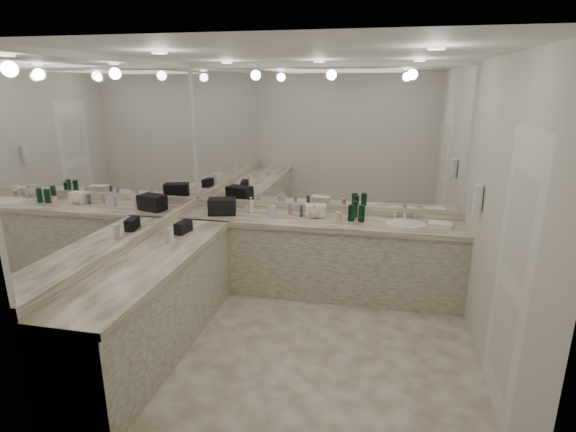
% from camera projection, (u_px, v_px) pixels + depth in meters
% --- Properties ---
extents(floor, '(3.20, 3.20, 0.00)m').
position_uv_depth(floor, '(300.00, 346.00, 4.22)').
color(floor, beige).
rests_on(floor, ground).
extents(ceiling, '(3.20, 3.20, 0.00)m').
position_uv_depth(ceiling, '(302.00, 53.00, 3.49)').
color(ceiling, white).
rests_on(ceiling, floor).
extents(wall_back, '(3.20, 0.02, 2.60)m').
position_uv_depth(wall_back, '(324.00, 179.00, 5.26)').
color(wall_back, beige).
rests_on(wall_back, floor).
extents(wall_left, '(0.02, 3.00, 2.60)m').
position_uv_depth(wall_left, '(132.00, 204.00, 4.17)').
color(wall_left, beige).
rests_on(wall_left, floor).
extents(wall_right, '(0.02, 3.00, 2.60)m').
position_uv_depth(wall_right, '(500.00, 225.00, 3.54)').
color(wall_right, beige).
rests_on(wall_right, floor).
extents(vanity_back_base, '(3.20, 0.60, 0.84)m').
position_uv_depth(vanity_back_base, '(319.00, 258.00, 5.23)').
color(vanity_back_base, beige).
rests_on(vanity_back_base, floor).
extents(vanity_back_top, '(3.20, 0.64, 0.06)m').
position_uv_depth(vanity_back_top, '(319.00, 222.00, 5.09)').
color(vanity_back_top, beige).
rests_on(vanity_back_top, vanity_back_base).
extents(vanity_left_base, '(0.60, 2.40, 0.84)m').
position_uv_depth(vanity_left_base, '(154.00, 307.00, 4.07)').
color(vanity_left_base, beige).
rests_on(vanity_left_base, floor).
extents(vanity_left_top, '(0.64, 2.42, 0.06)m').
position_uv_depth(vanity_left_top, '(150.00, 261.00, 3.95)').
color(vanity_left_top, beige).
rests_on(vanity_left_top, vanity_left_base).
extents(backsplash_back, '(3.20, 0.04, 0.10)m').
position_uv_depth(backsplash_back, '(323.00, 208.00, 5.34)').
color(backsplash_back, beige).
rests_on(backsplash_back, vanity_back_top).
extents(backsplash_left, '(0.04, 3.00, 0.10)m').
position_uv_depth(backsplash_left, '(137.00, 239.00, 4.26)').
color(backsplash_left, beige).
rests_on(backsplash_left, vanity_left_top).
extents(mirror_back, '(3.12, 0.01, 1.55)m').
position_uv_depth(mirror_back, '(324.00, 138.00, 5.12)').
color(mirror_back, white).
rests_on(mirror_back, wall_back).
extents(mirror_left, '(0.01, 2.92, 1.55)m').
position_uv_depth(mirror_left, '(128.00, 153.00, 4.03)').
color(mirror_left, white).
rests_on(mirror_left, wall_left).
extents(sink, '(0.44, 0.44, 0.03)m').
position_uv_depth(sink, '(405.00, 224.00, 4.91)').
color(sink, white).
rests_on(sink, vanity_back_top).
extents(faucet, '(0.24, 0.16, 0.14)m').
position_uv_depth(faucet, '(405.00, 213.00, 5.08)').
color(faucet, silver).
rests_on(faucet, vanity_back_top).
extents(wall_phone, '(0.06, 0.10, 0.24)m').
position_uv_depth(wall_phone, '(478.00, 198.00, 4.19)').
color(wall_phone, white).
rests_on(wall_phone, wall_right).
extents(door, '(0.02, 0.82, 2.10)m').
position_uv_depth(door, '(511.00, 280.00, 3.14)').
color(door, white).
rests_on(door, wall_right).
extents(black_toiletry_bag, '(0.35, 0.27, 0.18)m').
position_uv_depth(black_toiletry_bag, '(222.00, 207.00, 5.25)').
color(black_toiletry_bag, black).
rests_on(black_toiletry_bag, vanity_back_top).
extents(black_bag_spill, '(0.13, 0.22, 0.11)m').
position_uv_depth(black_bag_spill, '(183.00, 227.00, 4.60)').
color(black_bag_spill, black).
rests_on(black_bag_spill, vanity_left_top).
extents(cream_cosmetic_case, '(0.25, 0.18, 0.13)m').
position_uv_depth(cream_cosmetic_case, '(316.00, 211.00, 5.16)').
color(cream_cosmetic_case, '#ECE3C7').
rests_on(cream_cosmetic_case, vanity_back_top).
extents(hand_towel, '(0.27, 0.21, 0.04)m').
position_uv_depth(hand_towel, '(440.00, 224.00, 4.82)').
color(hand_towel, white).
rests_on(hand_towel, vanity_back_top).
extents(lotion_left, '(0.06, 0.06, 0.14)m').
position_uv_depth(lotion_left, '(170.00, 235.00, 4.32)').
color(lotion_left, white).
rests_on(lotion_left, vanity_left_top).
extents(soap_bottle_a, '(0.09, 0.09, 0.19)m').
position_uv_depth(soap_bottle_a, '(251.00, 205.00, 5.31)').
color(soap_bottle_a, silver).
rests_on(soap_bottle_a, vanity_back_top).
extents(soap_bottle_b, '(0.08, 0.09, 0.19)m').
position_uv_depth(soap_bottle_b, '(272.00, 208.00, 5.20)').
color(soap_bottle_b, silver).
rests_on(soap_bottle_b, vanity_back_top).
extents(soap_bottle_c, '(0.16, 0.16, 0.16)m').
position_uv_depth(soap_bottle_c, '(314.00, 211.00, 5.10)').
color(soap_bottle_c, '#D7BC89').
rests_on(soap_bottle_c, vanity_back_top).
extents(green_bottle_0, '(0.07, 0.07, 0.19)m').
position_uv_depth(green_bottle_0, '(355.00, 209.00, 5.14)').
color(green_bottle_0, '#0D4428').
rests_on(green_bottle_0, vanity_back_top).
extents(green_bottle_1, '(0.07, 0.07, 0.18)m').
position_uv_depth(green_bottle_1, '(351.00, 213.00, 5.00)').
color(green_bottle_1, '#0D4428').
rests_on(green_bottle_1, vanity_back_top).
extents(green_bottle_2, '(0.07, 0.07, 0.19)m').
position_uv_depth(green_bottle_2, '(362.00, 213.00, 4.98)').
color(green_bottle_2, '#0D4428').
rests_on(green_bottle_2, vanity_back_top).
extents(amenity_bottle_0, '(0.04, 0.04, 0.09)m').
position_uv_depth(amenity_bottle_0, '(246.00, 209.00, 5.35)').
color(amenity_bottle_0, white).
rests_on(amenity_bottle_0, vanity_back_top).
extents(amenity_bottle_1, '(0.04, 0.04, 0.13)m').
position_uv_depth(amenity_bottle_1, '(290.00, 209.00, 5.26)').
color(amenity_bottle_1, '#9966B2').
rests_on(amenity_bottle_1, vanity_back_top).
extents(amenity_bottle_2, '(0.04, 0.04, 0.13)m').
position_uv_depth(amenity_bottle_2, '(301.00, 211.00, 5.16)').
color(amenity_bottle_2, '#3F3F4C').
rests_on(amenity_bottle_2, vanity_back_top).
extents(amenity_bottle_3, '(0.05, 0.05, 0.10)m').
position_uv_depth(amenity_bottle_3, '(320.00, 214.00, 5.12)').
color(amenity_bottle_3, '#9966B2').
rests_on(amenity_bottle_3, vanity_back_top).
extents(amenity_bottle_4, '(0.07, 0.07, 0.10)m').
position_uv_depth(amenity_bottle_4, '(339.00, 217.00, 5.00)').
color(amenity_bottle_4, '#E0B28C').
rests_on(amenity_bottle_4, vanity_back_top).
extents(amenity_bottle_5, '(0.05, 0.05, 0.12)m').
position_uv_depth(amenity_bottle_5, '(232.00, 208.00, 5.32)').
color(amenity_bottle_5, '#E57F66').
rests_on(amenity_bottle_5, vanity_back_top).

